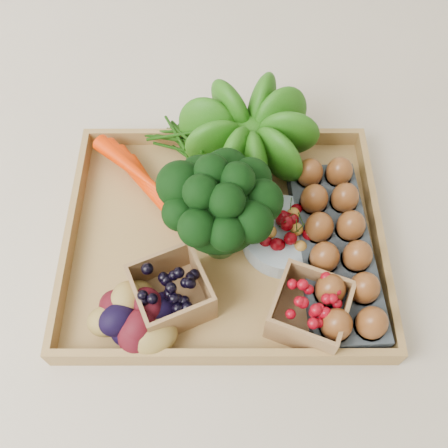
{
  "coord_description": "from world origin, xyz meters",
  "views": [
    {
      "loc": [
        -0.0,
        -0.44,
        0.79
      ],
      "look_at": [
        0.0,
        0.0,
        0.06
      ],
      "focal_mm": 40.0,
      "sensor_mm": 36.0,
      "label": 1
    }
  ],
  "objects_px": {
    "broccoli": "(220,223)",
    "cherry_bowl": "(284,236)",
    "tray": "(224,239)",
    "egg_carton": "(334,251)"
  },
  "relations": [
    {
      "from": "tray",
      "to": "broccoli",
      "type": "relative_size",
      "value": 2.88
    },
    {
      "from": "tray",
      "to": "egg_carton",
      "type": "xyz_separation_m",
      "value": [
        0.19,
        -0.04,
        0.03
      ]
    },
    {
      "from": "tray",
      "to": "egg_carton",
      "type": "bearing_deg",
      "value": -11.83
    },
    {
      "from": "tray",
      "to": "broccoli",
      "type": "xyz_separation_m",
      "value": [
        -0.01,
        -0.02,
        0.08
      ]
    },
    {
      "from": "egg_carton",
      "to": "broccoli",
      "type": "bearing_deg",
      "value": 170.17
    },
    {
      "from": "tray",
      "to": "cherry_bowl",
      "type": "xyz_separation_m",
      "value": [
        0.1,
        -0.01,
        0.03
      ]
    },
    {
      "from": "broccoli",
      "to": "cherry_bowl",
      "type": "bearing_deg",
      "value": 3.33
    },
    {
      "from": "broccoli",
      "to": "egg_carton",
      "type": "xyz_separation_m",
      "value": [
        0.2,
        -0.02,
        -0.05
      ]
    },
    {
      "from": "tray",
      "to": "cherry_bowl",
      "type": "height_order",
      "value": "cherry_bowl"
    },
    {
      "from": "tray",
      "to": "broccoli",
      "type": "bearing_deg",
      "value": -114.62
    }
  ]
}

